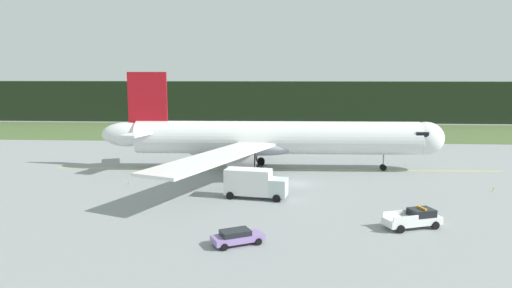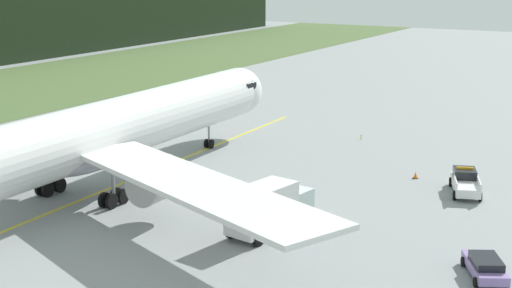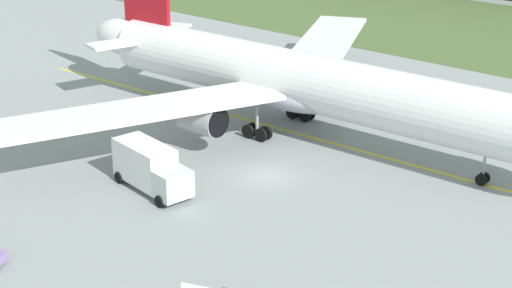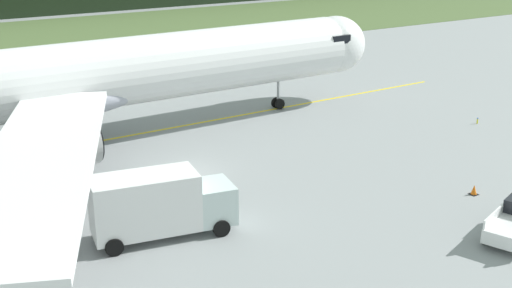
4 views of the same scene
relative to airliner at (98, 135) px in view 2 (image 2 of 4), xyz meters
The scene contains 8 objects.
ground 10.68m from the airliner, 68.56° to the right, with size 320.00×320.00×0.00m, color gray.
taxiway_centerline_main 4.80m from the airliner, ahead, with size 67.30×0.30×0.01m, color yellow.
airliner is the anchor object (origin of this frame).
ops_pickup_truck 29.72m from the airliner, 60.84° to the right, with size 5.80×3.66×1.94m.
catering_truck 16.59m from the airliner, 95.06° to the right, with size 7.48×3.68×3.57m.
staff_car 31.43m from the airliner, 93.44° to the right, with size 4.71×3.60×1.30m.
apron_cone 27.01m from the airliner, 51.95° to the right, with size 0.46×0.46×0.59m.
taxiway_edge_light_east 30.34m from the airliner, 22.40° to the right, with size 0.12×0.12×0.49m.
Camera 2 is at (-48.25, -30.93, 18.20)m, focal length 53.00 mm.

